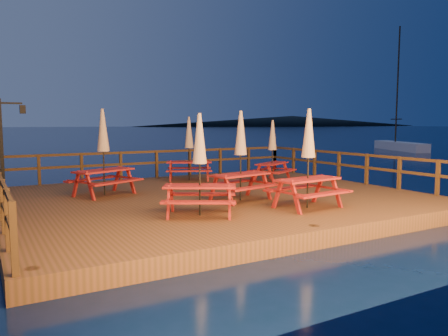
# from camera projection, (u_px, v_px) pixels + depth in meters

# --- Properties ---
(ground) EXTENTS (500.00, 500.00, 0.00)m
(ground) POSITION_uv_depth(u_px,v_px,m) (214.00, 208.00, 13.43)
(ground) COLOR #051233
(ground) RESTS_ON ground
(deck) EXTENTS (12.00, 10.00, 0.40)m
(deck) POSITION_uv_depth(u_px,v_px,m) (214.00, 201.00, 13.41)
(deck) COLOR #4A3218
(deck) RESTS_ON ground
(deck_piles) EXTENTS (11.44, 9.44, 1.40)m
(deck_piles) POSITION_uv_depth(u_px,v_px,m) (214.00, 217.00, 13.46)
(deck_piles) COLOR #361F11
(deck_piles) RESTS_ON ground
(railing) EXTENTS (11.80, 9.75, 1.10)m
(railing) POSITION_uv_depth(u_px,v_px,m) (189.00, 165.00, 14.84)
(railing) COLOR #361F11
(railing) RESTS_ON deck
(lamp_post) EXTENTS (0.85, 0.18, 3.00)m
(lamp_post) POSITION_uv_depth(u_px,v_px,m) (6.00, 135.00, 14.49)
(lamp_post) COLOR black
(lamp_post) RESTS_ON deck
(headland_right) EXTENTS (230.40, 86.40, 7.00)m
(headland_right) POSITION_uv_depth(u_px,v_px,m) (292.00, 121.00, 302.76)
(headland_right) COLOR black
(headland_right) RESTS_ON ground
(sailboat) EXTENTS (4.33, 7.73, 11.64)m
(sailboat) POSITION_uv_depth(u_px,v_px,m) (400.00, 146.00, 40.77)
(sailboat) COLOR silver
(sailboat) RESTS_ON ground
(picnic_table_0) EXTENTS (2.04, 1.80, 2.54)m
(picnic_table_0) POSITION_uv_depth(u_px,v_px,m) (241.00, 154.00, 12.32)
(picnic_table_0) COLOR maroon
(picnic_table_0) RESTS_ON deck
(picnic_table_1) EXTENTS (2.29, 2.12, 2.62)m
(picnic_table_1) POSITION_uv_depth(u_px,v_px,m) (103.00, 151.00, 13.18)
(picnic_table_1) COLOR maroon
(picnic_table_1) RESTS_ON deck
(picnic_table_2) EXTENTS (2.04, 1.92, 2.30)m
(picnic_table_2) POSITION_uv_depth(u_px,v_px,m) (272.00, 150.00, 16.42)
(picnic_table_2) COLOR maroon
(picnic_table_2) RESTS_ON deck
(picnic_table_3) EXTENTS (2.17, 2.06, 2.43)m
(picnic_table_3) POSITION_uv_depth(u_px,v_px,m) (200.00, 163.00, 10.29)
(picnic_table_3) COLOR maroon
(picnic_table_3) RESTS_ON deck
(picnic_table_4) EXTENTS (2.13, 1.98, 2.42)m
(picnic_table_4) POSITION_uv_depth(u_px,v_px,m) (189.00, 148.00, 16.62)
(picnic_table_4) COLOR maroon
(picnic_table_4) RESTS_ON deck
(picnic_table_5) EXTENTS (1.94, 1.65, 2.57)m
(picnic_table_5) POSITION_uv_depth(u_px,v_px,m) (308.00, 157.00, 11.22)
(picnic_table_5) COLOR maroon
(picnic_table_5) RESTS_ON deck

